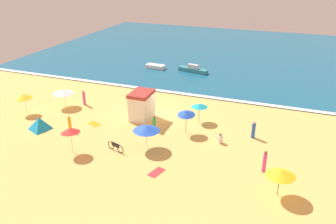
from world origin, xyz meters
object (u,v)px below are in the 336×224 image
Objects in this scene: beachgoer_4 at (154,124)px; small_boat_0 at (193,69)px; beach_umbrella_0 at (199,105)px; parked_bicycle at (116,147)px; beachgoer_1 at (140,98)px; small_boat_1 at (155,66)px; beach_umbrella_3 at (146,128)px; lifeguard_cabana at (142,105)px; beach_umbrella_4 at (186,113)px; beach_tent at (40,123)px; beachgoer_7 at (70,123)px; beach_umbrella_5 at (24,96)px; beach_umbrella_2 at (70,130)px; beachgoer_6 at (84,98)px; beachgoer_3 at (253,130)px; beach_umbrella_6 at (64,92)px; beachgoer_2 at (220,139)px; beach_umbrella_1 at (281,173)px; beachgoer_0 at (265,162)px; beachgoer_5 at (134,99)px.

beachgoer_4 reaches higher than small_boat_0.
beach_umbrella_0 reaches higher than parked_bicycle.
small_boat_1 is (-3.56, 13.16, -0.42)m from beachgoer_1.
beach_umbrella_3 is 0.63× the size of small_boat_0.
lifeguard_cabana reaches higher than beach_umbrella_0.
beach_tent is at bearing -162.53° from beach_umbrella_4.
beach_umbrella_3 reaches higher than beachgoer_7.
beach_umbrella_2 is at bearing -28.38° from beach_umbrella_5.
parked_bicycle is (12.49, -3.53, -1.51)m from beach_umbrella_5.
beachgoer_4 is 10.17m from beachgoer_6.
beachgoer_3 is at bearing -14.61° from beachgoer_1.
parked_bicycle is 11.14m from beachgoer_6.
beachgoer_3 is (6.02, 1.19, -1.26)m from beach_umbrella_4.
beach_umbrella_3 reaches higher than beachgoer_3.
beach_umbrella_6 is 17.98m from beachgoer_2.
beach_umbrella_1 is 1.76× the size of beachgoer_3.
beachgoer_0 is at bearing -1.89° from beachgoer_7.
beachgoer_6 is (-13.13, -0.40, -0.88)m from beach_umbrella_0.
beachgoer_2 is 0.61× the size of beachgoer_7.
beachgoer_1 reaches higher than small_boat_1.
beachgoer_4 is at bearing -49.64° from beachgoer_5.
beach_tent reaches higher than parked_bicycle.
beach_tent is (3.78, -2.47, -1.30)m from beach_umbrella_5.
beach_umbrella_0 reaches higher than beachgoer_0.
beach_umbrella_2 is at bearing -152.42° from beachgoer_2.
beachgoer_3 is 23.31m from small_boat_1.
beach_umbrella_1 is 2.99m from beachgoer_0.
beachgoer_3 is at bearing 37.20° from beachgoer_2.
beach_umbrella_5 is 20.54m from beachgoer_2.
small_boat_0 is 1.57× the size of small_boat_1.
beach_umbrella_4 is at bearing 143.03° from beach_umbrella_1.
small_boat_1 is (-5.32, 16.38, -1.09)m from lifeguard_cabana.
beachgoer_4 is at bearing -84.56° from small_boat_0.
small_boat_1 is (-10.90, 14.90, -1.35)m from beach_umbrella_0.
beach_umbrella_6 is 20.44m from beachgoer_3.
beach_umbrella_6 is at bearing 166.48° from beachgoer_0.
beach_umbrella_2 reaches higher than beachgoer_0.
beachgoer_7 is at bearing -104.91° from small_boat_0.
beachgoer_3 reaches higher than beachgoer_7.
beachgoer_0 reaches higher than beachgoer_2.
beachgoer_7 is at bearing -138.23° from lifeguard_cabana.
beachgoer_0 is at bearing -73.86° from beachgoer_3.
lifeguard_cabana is at bearing -54.33° from beachgoer_5.
beachgoer_2 is 1.04× the size of beachgoer_5.
beach_umbrella_6 is 1.83× the size of beachgoer_7.
beach_tent is (-13.27, -4.18, -1.44)m from beach_umbrella_4.
beachgoer_6 is (1.74, 1.14, -0.89)m from beach_umbrella_6.
beachgoer_4 is at bearing -9.38° from beach_umbrella_6.
beach_umbrella_3 is 9.77m from beachgoer_3.
beach_umbrella_1 is 1.17× the size of beach_tent.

